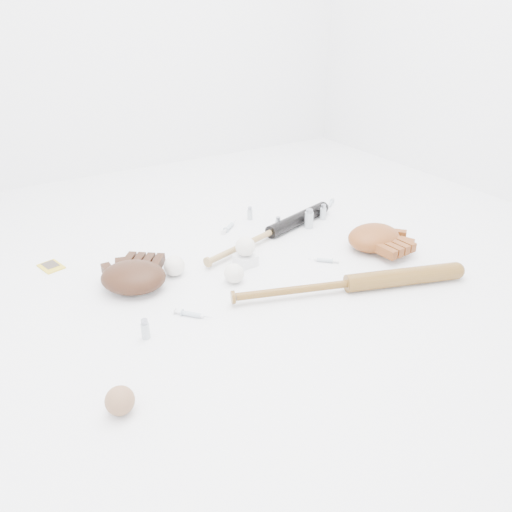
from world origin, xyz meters
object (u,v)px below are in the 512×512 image
glove_dark (133,277)px  bat_dark (271,232)px  bat_wood (349,283)px  pedestal (245,260)px

glove_dark → bat_dark: bearing=46.5°
glove_dark → bat_wood: bearing=4.9°
bat_dark → glove_dark: glove_dark is taller
bat_wood → pedestal: (-0.22, 0.37, -0.01)m
bat_dark → pedestal: size_ratio=10.72×
bat_wood → glove_dark: (-0.65, 0.42, 0.02)m
bat_dark → bat_wood: bearing=-107.0°
bat_wood → pedestal: size_ratio=11.93×
bat_dark → glove_dark: (-0.66, -0.10, 0.02)m
bat_dark → glove_dark: bearing=172.5°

